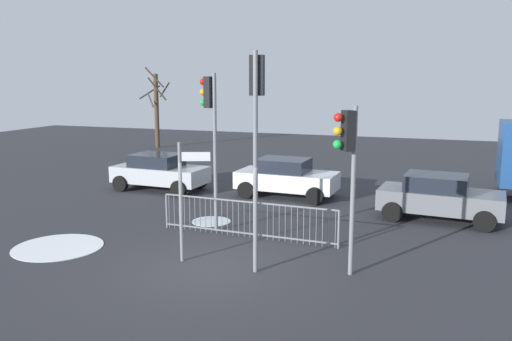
# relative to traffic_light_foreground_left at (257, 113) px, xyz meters

# --- Properties ---
(ground_plane) EXTENTS (60.00, 60.00, 0.00)m
(ground_plane) POSITION_rel_traffic_light_foreground_left_xyz_m (-1.11, -0.21, -3.74)
(ground_plane) COLOR #2D2D33
(traffic_light_foreground_left) EXTENTS (0.35, 0.57, 5.13)m
(traffic_light_foreground_left) POSITION_rel_traffic_light_foreground_left_xyz_m (0.00, 0.00, 0.00)
(traffic_light_foreground_left) COLOR slate
(traffic_light_foreground_left) RESTS_ON ground
(traffic_light_rear_left) EXTENTS (0.56, 0.37, 4.66)m
(traffic_light_rear_left) POSITION_rel_traffic_light_foreground_left_xyz_m (-2.36, 2.70, -0.33)
(traffic_light_rear_left) COLOR slate
(traffic_light_rear_left) RESTS_ON ground
(traffic_light_mid_left) EXTENTS (0.49, 0.44, 3.92)m
(traffic_light_mid_left) POSITION_rel_traffic_light_foreground_left_xyz_m (2.04, 0.35, -0.87)
(traffic_light_mid_left) COLOR slate
(traffic_light_mid_left) RESTS_ON ground
(direction_sign_post) EXTENTS (0.75, 0.32, 3.00)m
(direction_sign_post) POSITION_rel_traffic_light_foreground_left_xyz_m (-1.90, -0.03, -2.06)
(direction_sign_post) COLOR slate
(direction_sign_post) RESTS_ON ground
(pedestrian_guard_railing) EXTENTS (5.39, 0.30, 1.07)m
(pedestrian_guard_railing) POSITION_rel_traffic_light_foreground_left_xyz_m (-1.11, 2.32, -3.19)
(pedestrian_guard_railing) COLOR slate
(pedestrian_guard_railing) RESTS_ON ground
(car_grey_trailing) EXTENTS (3.94, 2.21, 1.47)m
(car_grey_trailing) POSITION_rel_traffic_light_foreground_left_xyz_m (4.05, 6.17, -2.98)
(car_grey_trailing) COLOR slate
(car_grey_trailing) RESTS_ON ground
(car_silver_far) EXTENTS (3.87, 2.07, 1.47)m
(car_silver_far) POSITION_rel_traffic_light_foreground_left_xyz_m (-6.75, 7.23, -2.98)
(car_silver_far) COLOR #B2B5BA
(car_silver_far) RESTS_ON ground
(car_white_mid) EXTENTS (3.87, 2.06, 1.47)m
(car_white_mid) POSITION_rel_traffic_light_foreground_left_xyz_m (-1.54, 7.77, -2.98)
(car_white_mid) COLOR silver
(car_white_mid) RESTS_ON ground
(bare_tree_left) EXTENTS (2.02, 1.92, 5.18)m
(bare_tree_left) POSITION_rel_traffic_light_foreground_left_xyz_m (-13.52, 18.81, -1.12)
(bare_tree_left) COLOR #473828
(bare_tree_left) RESTS_ON ground
(snow_patch_kerb) EXTENTS (1.24, 1.24, 0.01)m
(snow_patch_kerb) POSITION_rel_traffic_light_foreground_left_xyz_m (-2.77, 3.50, -3.74)
(snow_patch_kerb) COLOR silver
(snow_patch_kerb) RESTS_ON ground
(snow_patch_island) EXTENTS (2.39, 2.39, 0.01)m
(snow_patch_island) POSITION_rel_traffic_light_foreground_left_xyz_m (-5.63, -0.23, -3.74)
(snow_patch_island) COLOR white
(snow_patch_island) RESTS_ON ground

